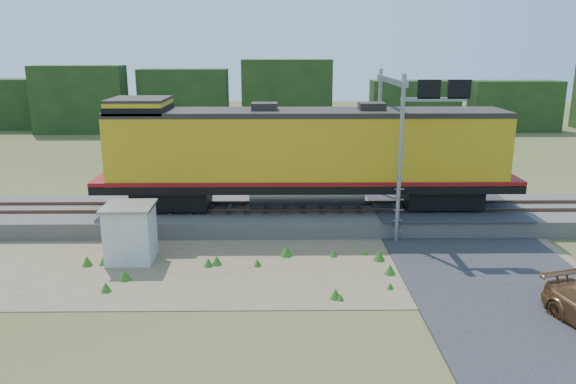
{
  "coord_description": "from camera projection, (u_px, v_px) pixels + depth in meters",
  "views": [
    {
      "loc": [
        -1.06,
        -20.53,
        8.52
      ],
      "look_at": [
        -0.77,
        3.0,
        2.4
      ],
      "focal_mm": 35.0,
      "sensor_mm": 36.0,
      "label": 1
    }
  ],
  "objects": [
    {
      "name": "shed",
      "position": [
        130.0,
        233.0,
        22.77
      ],
      "size": [
        2.03,
        2.03,
        2.35
      ],
      "rotation": [
        0.0,
        0.0,
        0.03
      ],
      "color": "silver",
      "rests_on": "ground"
    },
    {
      "name": "road",
      "position": [
        479.0,
        260.0,
        22.81
      ],
      "size": [
        7.0,
        66.0,
        0.86
      ],
      "color": "#38383A",
      "rests_on": "ground"
    },
    {
      "name": "ground",
      "position": [
        308.0,
        270.0,
        22.03
      ],
      "size": [
        140.0,
        140.0,
        0.0
      ],
      "primitive_type": "plane",
      "color": "#475123",
      "rests_on": "ground"
    },
    {
      "name": "rails",
      "position": [
        303.0,
        206.0,
        27.61
      ],
      "size": [
        70.0,
        1.54,
        0.16
      ],
      "color": "brown",
      "rests_on": "ballast"
    },
    {
      "name": "signal_gantry",
      "position": [
        401.0,
        113.0,
        25.84
      ],
      "size": [
        2.94,
        6.2,
        7.42
      ],
      "color": "gray",
      "rests_on": "ground"
    },
    {
      "name": "locomotive",
      "position": [
        301.0,
        153.0,
        26.94
      ],
      "size": [
        20.25,
        3.09,
        5.22
      ],
      "color": "black",
      "rests_on": "rails"
    },
    {
      "name": "tree_line_north",
      "position": [
        291.0,
        101.0,
        58.03
      ],
      "size": [
        130.0,
        3.0,
        6.5
      ],
      "color": "black",
      "rests_on": "ground"
    },
    {
      "name": "weed_clumps",
      "position": [
        220.0,
        270.0,
        22.08
      ],
      "size": [
        15.0,
        6.2,
        0.56
      ],
      "primitive_type": null,
      "color": "#336F1F",
      "rests_on": "ground"
    },
    {
      "name": "dirt_shoulder",
      "position": [
        258.0,
        265.0,
        22.48
      ],
      "size": [
        26.0,
        8.0,
        0.03
      ],
      "primitive_type": "cube",
      "color": "#8C7754",
      "rests_on": "ground"
    },
    {
      "name": "ballast",
      "position": [
        303.0,
        216.0,
        27.73
      ],
      "size": [
        70.0,
        5.0,
        0.8
      ],
      "primitive_type": "cube",
      "color": "slate",
      "rests_on": "ground"
    }
  ]
}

